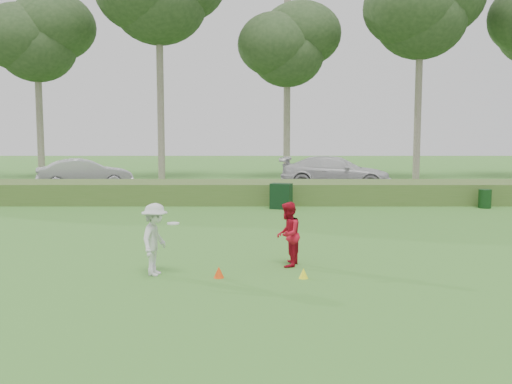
{
  "coord_description": "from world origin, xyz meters",
  "views": [
    {
      "loc": [
        0.02,
        -13.06,
        3.12
      ],
      "look_at": [
        0.0,
        4.0,
        1.3
      ],
      "focal_mm": 40.0,
      "sensor_mm": 36.0,
      "label": 1
    }
  ],
  "objects_px": {
    "cone_orange": "(219,272)",
    "car_mid": "(85,174)",
    "utility_cabinet": "(281,196)",
    "player_white": "(155,239)",
    "car_right": "(336,172)",
    "cone_yellow": "(303,273)",
    "trash_bin": "(485,199)",
    "player_red": "(288,234)"
  },
  "relations": [
    {
      "from": "car_mid",
      "to": "car_right",
      "type": "height_order",
      "value": "car_right"
    },
    {
      "from": "trash_bin",
      "to": "cone_orange",
      "type": "bearing_deg",
      "value": -132.26
    },
    {
      "from": "car_right",
      "to": "player_white",
      "type": "bearing_deg",
      "value": 172.29
    },
    {
      "from": "trash_bin",
      "to": "cone_yellow",
      "type": "bearing_deg",
      "value": -126.61
    },
    {
      "from": "cone_yellow",
      "to": "car_mid",
      "type": "bearing_deg",
      "value": 119.03
    },
    {
      "from": "player_red",
      "to": "cone_yellow",
      "type": "distance_m",
      "value": 1.31
    },
    {
      "from": "cone_yellow",
      "to": "car_right",
      "type": "bearing_deg",
      "value": 80.09
    },
    {
      "from": "trash_bin",
      "to": "player_red",
      "type": "bearing_deg",
      "value": -130.44
    },
    {
      "from": "cone_orange",
      "to": "car_mid",
      "type": "distance_m",
      "value": 19.96
    },
    {
      "from": "player_white",
      "to": "car_right",
      "type": "height_order",
      "value": "car_right"
    },
    {
      "from": "utility_cabinet",
      "to": "car_right",
      "type": "xyz_separation_m",
      "value": [
        3.27,
        7.71,
        0.4
      ]
    },
    {
      "from": "cone_orange",
      "to": "player_red",
      "type": "bearing_deg",
      "value": 34.7
    },
    {
      "from": "cone_yellow",
      "to": "trash_bin",
      "type": "relative_size",
      "value": 0.29
    },
    {
      "from": "player_white",
      "to": "cone_yellow",
      "type": "bearing_deg",
      "value": -85.4
    },
    {
      "from": "utility_cabinet",
      "to": "trash_bin",
      "type": "relative_size",
      "value": 1.34
    },
    {
      "from": "player_white",
      "to": "utility_cabinet",
      "type": "height_order",
      "value": "player_white"
    },
    {
      "from": "cone_orange",
      "to": "utility_cabinet",
      "type": "relative_size",
      "value": 0.24
    },
    {
      "from": "trash_bin",
      "to": "car_right",
      "type": "bearing_deg",
      "value": 124.06
    },
    {
      "from": "player_white",
      "to": "cone_yellow",
      "type": "distance_m",
      "value": 3.29
    },
    {
      "from": "cone_orange",
      "to": "trash_bin",
      "type": "height_order",
      "value": "trash_bin"
    },
    {
      "from": "player_red",
      "to": "cone_orange",
      "type": "xyz_separation_m",
      "value": [
        -1.53,
        -1.06,
        -0.63
      ]
    },
    {
      "from": "trash_bin",
      "to": "car_mid",
      "type": "height_order",
      "value": "car_mid"
    },
    {
      "from": "cone_yellow",
      "to": "trash_bin",
      "type": "height_order",
      "value": "trash_bin"
    },
    {
      "from": "cone_orange",
      "to": "car_right",
      "type": "relative_size",
      "value": 0.04
    },
    {
      "from": "cone_orange",
      "to": "car_mid",
      "type": "relative_size",
      "value": 0.05
    },
    {
      "from": "trash_bin",
      "to": "car_right",
      "type": "distance_m",
      "value": 9.04
    },
    {
      "from": "cone_yellow",
      "to": "utility_cabinet",
      "type": "xyz_separation_m",
      "value": [
        -0.01,
        10.97,
        0.4
      ]
    },
    {
      "from": "player_red",
      "to": "cone_orange",
      "type": "distance_m",
      "value": 1.97
    },
    {
      "from": "player_red",
      "to": "cone_yellow",
      "type": "height_order",
      "value": "player_red"
    },
    {
      "from": "trash_bin",
      "to": "car_mid",
      "type": "relative_size",
      "value": 0.16
    },
    {
      "from": "cone_yellow",
      "to": "trash_bin",
      "type": "distance_m",
      "value": 13.95
    },
    {
      "from": "utility_cabinet",
      "to": "trash_bin",
      "type": "xyz_separation_m",
      "value": [
        8.33,
        0.23,
        -0.13
      ]
    },
    {
      "from": "player_red",
      "to": "cone_yellow",
      "type": "xyz_separation_m",
      "value": [
        0.28,
        -1.11,
        -0.64
      ]
    },
    {
      "from": "cone_yellow",
      "to": "trash_bin",
      "type": "xyz_separation_m",
      "value": [
        8.32,
        11.2,
        0.27
      ]
    },
    {
      "from": "cone_yellow",
      "to": "car_mid",
      "type": "distance_m",
      "value": 20.82
    },
    {
      "from": "trash_bin",
      "to": "player_white",
      "type": "bearing_deg",
      "value": -136.57
    },
    {
      "from": "car_mid",
      "to": "utility_cabinet",
      "type": "bearing_deg",
      "value": -146.4
    },
    {
      "from": "cone_yellow",
      "to": "car_mid",
      "type": "xyz_separation_m",
      "value": [
        -10.1,
        18.19,
        0.76
      ]
    },
    {
      "from": "car_mid",
      "to": "car_right",
      "type": "distance_m",
      "value": 13.37
    },
    {
      "from": "utility_cabinet",
      "to": "car_mid",
      "type": "distance_m",
      "value": 12.42
    },
    {
      "from": "cone_orange",
      "to": "car_right",
      "type": "distance_m",
      "value": 19.32
    },
    {
      "from": "car_mid",
      "to": "player_white",
      "type": "bearing_deg",
      "value": -179.74
    }
  ]
}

